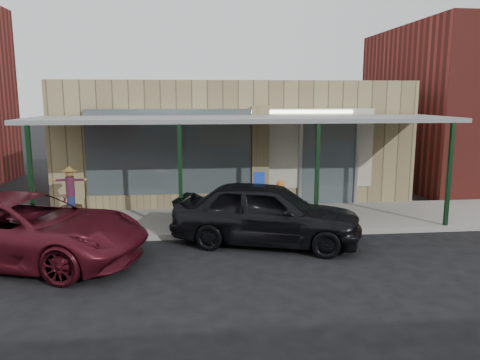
{
  "coord_description": "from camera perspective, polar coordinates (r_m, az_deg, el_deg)",
  "views": [
    {
      "loc": [
        -1.48,
        -9.8,
        3.67
      ],
      "look_at": [
        -0.21,
        2.6,
        1.45
      ],
      "focal_mm": 35.0,
      "sensor_mm": 36.0,
      "label": 1
    }
  ],
  "objects": [
    {
      "name": "handicap_sign",
      "position": [
        12.59,
        2.34,
        -1.5
      ],
      "size": [
        0.32,
        0.1,
        1.55
      ],
      "rotation": [
        0.0,
        0.0,
        0.24
      ],
      "color": "gray",
      "rests_on": "sidewalk"
    },
    {
      "name": "ground",
      "position": [
        10.57,
        2.6,
        -10.24
      ],
      "size": [
        120.0,
        120.0,
        0.0
      ],
      "primitive_type": "plane",
      "color": "black",
      "rests_on": "ground"
    },
    {
      "name": "barrel_scarecrow",
      "position": [
        14.4,
        -19.89,
        -2.5
      ],
      "size": [
        0.93,
        0.78,
        1.58
      ],
      "rotation": [
        0.0,
        0.0,
        -0.34
      ],
      "color": "#4B311E",
      "rests_on": "sidewalk"
    },
    {
      "name": "parked_sedan",
      "position": [
        11.79,
        3.26,
        -4.01
      ],
      "size": [
        5.04,
        3.23,
        1.6
      ],
      "rotation": [
        0.0,
        0.0,
        1.26
      ],
      "color": "black",
      "rests_on": "ground"
    },
    {
      "name": "barrel_pumpkin",
      "position": [
        13.45,
        4.3,
        -4.12
      ],
      "size": [
        0.66,
        0.66,
        0.64
      ],
      "rotation": [
        0.0,
        0.0,
        0.26
      ],
      "color": "#4B311E",
      "rests_on": "sidewalk"
    },
    {
      "name": "block_buildings_near",
      "position": [
        19.32,
        4.62,
        10.34
      ],
      "size": [
        61.0,
        8.0,
        8.0
      ],
      "color": "maroon",
      "rests_on": "ground"
    },
    {
      "name": "car_maroon",
      "position": [
        11.55,
        -24.76,
        -5.45
      ],
      "size": [
        5.98,
        4.0,
        1.52
      ],
      "primitive_type": "imported",
      "rotation": [
        0.0,
        0.0,
        1.28
      ],
      "color": "#4F0F1B",
      "rests_on": "ground"
    },
    {
      "name": "sidewalk",
      "position": [
        13.96,
        0.43,
        -4.84
      ],
      "size": [
        40.0,
        3.2,
        0.15
      ],
      "primitive_type": "cube",
      "color": "gray",
      "rests_on": "ground"
    },
    {
      "name": "storefront",
      "position": [
        18.1,
        -1.14,
        5.09
      ],
      "size": [
        12.0,
        6.25,
        4.2
      ],
      "color": "#92835A",
      "rests_on": "ground"
    },
    {
      "name": "awning",
      "position": [
        13.46,
        0.47,
        7.28
      ],
      "size": [
        12.0,
        3.0,
        3.04
      ],
      "color": "gray",
      "rests_on": "ground"
    }
  ]
}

